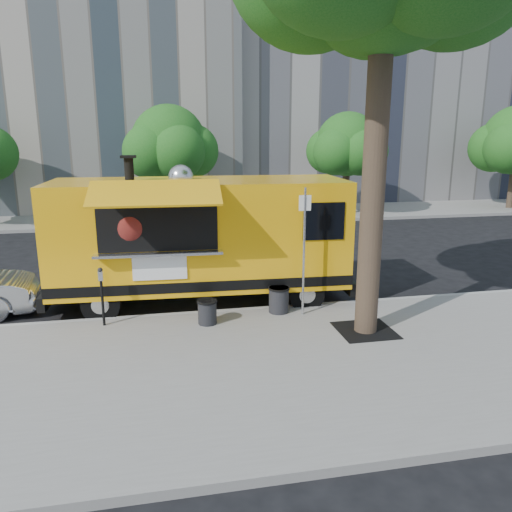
{
  "coord_description": "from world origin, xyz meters",
  "views": [
    {
      "loc": [
        -1.72,
        -12.27,
        4.35
      ],
      "look_at": [
        0.74,
        0.0,
        1.23
      ],
      "focal_mm": 35.0,
      "sensor_mm": 36.0,
      "label": 1
    }
  ],
  "objects": [
    {
      "name": "building_mid",
      "position": [
        12.0,
        23.0,
        10.0
      ],
      "size": [
        20.0,
        14.0,
        20.0
      ],
      "primitive_type": "cube",
      "color": "gray",
      "rests_on": "ground"
    },
    {
      "name": "food_truck",
      "position": [
        -0.7,
        0.17,
        1.78
      ],
      "size": [
        7.72,
        3.7,
        3.78
      ],
      "rotation": [
        0.0,
        0.0,
        -0.04
      ],
      "color": "#FFB00D",
      "rests_on": "ground"
    },
    {
      "name": "ground",
      "position": [
        0.0,
        0.0,
        0.0
      ],
      "size": [
        120.0,
        120.0,
        0.0
      ],
      "primitive_type": "plane",
      "color": "black",
      "rests_on": "ground"
    },
    {
      "name": "tree_well",
      "position": [
        2.6,
        -2.8,
        0.15
      ],
      "size": [
        1.2,
        1.2,
        0.02
      ],
      "primitive_type": "cube",
      "color": "black",
      "rests_on": "sidewalk"
    },
    {
      "name": "trash_bin_right",
      "position": [
        1.03,
        -1.3,
        0.48
      ],
      "size": [
        0.52,
        0.52,
        0.62
      ],
      "color": "black",
      "rests_on": "sidewalk"
    },
    {
      "name": "far_sidewalk",
      "position": [
        0.0,
        13.5,
        0.07
      ],
      "size": [
        60.0,
        5.0,
        0.15
      ],
      "primitive_type": "cube",
      "color": "gray",
      "rests_on": "ground"
    },
    {
      "name": "parking_meter",
      "position": [
        -3.0,
        -1.35,
        0.98
      ],
      "size": [
        0.11,
        0.11,
        1.33
      ],
      "color": "black",
      "rests_on": "sidewalk"
    },
    {
      "name": "far_tree_b",
      "position": [
        -1.0,
        12.7,
        3.83
      ],
      "size": [
        3.6,
        3.6,
        5.5
      ],
      "color": "#33261C",
      "rests_on": "far_sidewalk"
    },
    {
      "name": "sign_post",
      "position": [
        1.55,
        -1.55,
        1.85
      ],
      "size": [
        0.28,
        0.06,
        3.0
      ],
      "color": "silver",
      "rests_on": "sidewalk"
    },
    {
      "name": "trash_bin_left",
      "position": [
        -0.72,
        -1.71,
        0.44
      ],
      "size": [
        0.46,
        0.46,
        0.55
      ],
      "color": "black",
      "rests_on": "sidewalk"
    },
    {
      "name": "sidewalk",
      "position": [
        0.0,
        -4.0,
        0.07
      ],
      "size": [
        60.0,
        6.0,
        0.15
      ],
      "primitive_type": "cube",
      "color": "gray",
      "rests_on": "ground"
    },
    {
      "name": "curb",
      "position": [
        0.0,
        -0.93,
        0.07
      ],
      "size": [
        60.0,
        0.14,
        0.16
      ],
      "primitive_type": "cube",
      "color": "#999993",
      "rests_on": "ground"
    },
    {
      "name": "far_tree_c",
      "position": [
        8.0,
        12.4,
        3.72
      ],
      "size": [
        3.24,
        3.24,
        5.21
      ],
      "color": "#33261C",
      "rests_on": "far_sidewalk"
    }
  ]
}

